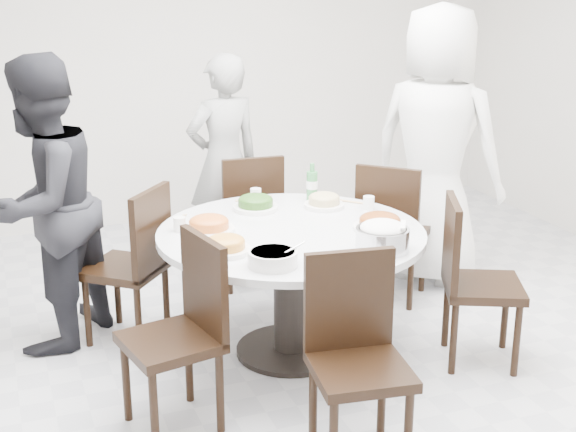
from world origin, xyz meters
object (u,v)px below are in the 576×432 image
object	(u,v)px
beverage_bottle	(312,182)
diner_middle	(224,162)
chair_se	(484,283)
diner_left	(43,205)
chair_nw	(125,265)
chair_sw	(170,338)
soup_bowl	(273,258)
chair_s	(361,366)
dining_table	(291,293)
rice_bowl	(382,239)
chair_n	(247,218)
diner_right	(436,147)
chair_ne	(393,230)

from	to	relation	value
beverage_bottle	diner_middle	bearing A→B (deg)	105.14
chair_se	diner_left	size ratio (longest dim) A/B	0.56
chair_nw	chair_sw	distance (m)	1.04
beverage_bottle	soup_bowl	bearing A→B (deg)	-121.99
chair_sw	chair_s	xyz separation A→B (m)	(0.73, -0.57, 0.00)
dining_table	rice_bowl	size ratio (longest dim) A/B	5.38
chair_n	chair_nw	distance (m)	1.12
diner_right	soup_bowl	size ratio (longest dim) A/B	7.78
diner_right	rice_bowl	xyz separation A→B (m)	(-1.01, -1.19, -0.16)
dining_table	chair_s	size ratio (longest dim) A/B	1.58
chair_nw	chair_s	distance (m)	1.78
beverage_bottle	chair_ne	bearing A→B (deg)	2.14
chair_se	diner_right	size ratio (longest dim) A/B	0.49
chair_se	soup_bowl	bearing A→B (deg)	114.86
chair_sw	diner_left	xyz separation A→B (m)	(-0.46, 1.15, 0.38)
soup_bowl	diner_right	bearing A→B (deg)	36.45
chair_n	diner_right	xyz separation A→B (m)	(1.25, -0.39, 0.49)
diner_left	chair_ne	bearing A→B (deg)	128.73
dining_table	chair_ne	distance (m)	1.07
diner_right	diner_left	distance (m)	2.62
chair_ne	diner_left	xyz separation A→B (m)	(-2.20, 0.10, 0.38)
diner_middle	rice_bowl	world-z (taller)	diner_middle
chair_nw	beverage_bottle	bearing A→B (deg)	129.15
chair_ne	diner_right	bearing A→B (deg)	-111.26
dining_table	chair_se	distance (m)	1.08
chair_ne	beverage_bottle	world-z (taller)	beverage_bottle
diner_right	chair_nw	bearing A→B (deg)	58.32
chair_ne	chair_nw	world-z (taller)	same
dining_table	chair_ne	world-z (taller)	chair_ne
chair_sw	chair_se	xyz separation A→B (m)	(1.78, 0.05, 0.00)
chair_nw	beverage_bottle	distance (m)	1.25
chair_se	chair_sw	bearing A→B (deg)	116.41
chair_se	beverage_bottle	bearing A→B (deg)	57.89
chair_se	rice_bowl	distance (m)	0.72
chair_sw	diner_left	distance (m)	1.30
chair_n	diner_middle	xyz separation A→B (m)	(-0.04, 0.41, 0.31)
beverage_bottle	diner_right	bearing A→B (deg)	12.34
diner_middle	chair_se	bearing A→B (deg)	104.17
chair_nw	diner_left	xyz separation A→B (m)	(-0.42, 0.11, 0.38)
chair_ne	diner_left	world-z (taller)	diner_left
diner_right	beverage_bottle	xyz separation A→B (m)	(-1.01, -0.22, -0.10)
chair_ne	chair_se	world-z (taller)	same
chair_sw	diner_middle	world-z (taller)	diner_middle
chair_s	chair_se	xyz separation A→B (m)	(1.06, 0.62, 0.00)
chair_ne	rice_bowl	world-z (taller)	chair_ne
dining_table	chair_sw	distance (m)	0.97
chair_sw	chair_s	size ratio (longest dim) A/B	1.00
diner_right	chair_ne	bearing A→B (deg)	78.77
diner_right	diner_middle	size ratio (longest dim) A/B	1.23
chair_sw	diner_middle	xyz separation A→B (m)	(0.87, 2.04, 0.31)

